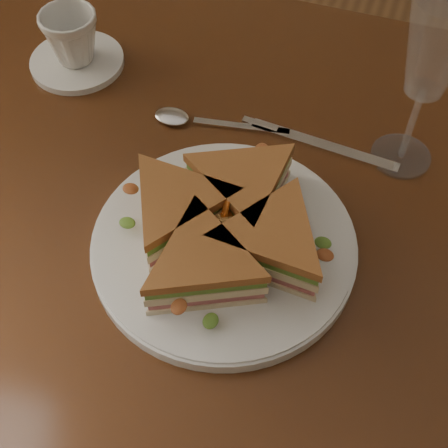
# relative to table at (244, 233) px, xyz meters

# --- Properties ---
(ground) EXTENTS (6.00, 6.00, 0.00)m
(ground) POSITION_rel_table_xyz_m (0.00, 0.00, -0.65)
(ground) COLOR brown
(ground) RESTS_ON ground
(table) EXTENTS (1.20, 0.80, 0.75)m
(table) POSITION_rel_table_xyz_m (0.00, 0.00, 0.00)
(table) COLOR #34190B
(table) RESTS_ON ground
(plate) EXTENTS (0.30, 0.30, 0.02)m
(plate) POSITION_rel_table_xyz_m (0.00, -0.10, 0.11)
(plate) COLOR white
(plate) RESTS_ON table
(sandwich_wedges) EXTENTS (0.27, 0.27, 0.06)m
(sandwich_wedges) POSITION_rel_table_xyz_m (0.00, -0.10, 0.14)
(sandwich_wedges) COLOR beige
(sandwich_wedges) RESTS_ON plate
(crisps_mound) EXTENTS (0.09, 0.09, 0.05)m
(crisps_mound) POSITION_rel_table_xyz_m (0.00, -0.10, 0.14)
(crisps_mound) COLOR orange
(crisps_mound) RESTS_ON plate
(spoon) EXTENTS (0.18, 0.05, 0.01)m
(spoon) POSITION_rel_table_xyz_m (-0.11, 0.09, 0.10)
(spoon) COLOR silver
(spoon) RESTS_ON table
(knife) EXTENTS (0.22, 0.03, 0.00)m
(knife) POSITION_rel_table_xyz_m (0.06, 0.10, 0.10)
(knife) COLOR silver
(knife) RESTS_ON table
(wine_glass) EXTENTS (0.08, 0.08, 0.24)m
(wine_glass) POSITION_rel_table_xyz_m (0.17, 0.11, 0.27)
(wine_glass) COLOR white
(wine_glass) RESTS_ON table
(saucer) EXTENTS (0.14, 0.14, 0.01)m
(saucer) POSITION_rel_table_xyz_m (-0.30, 0.14, 0.10)
(saucer) COLOR white
(saucer) RESTS_ON table
(coffee_cup) EXTENTS (0.10, 0.10, 0.08)m
(coffee_cup) POSITION_rel_table_xyz_m (-0.30, 0.14, 0.15)
(coffee_cup) COLOR white
(coffee_cup) RESTS_ON saucer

